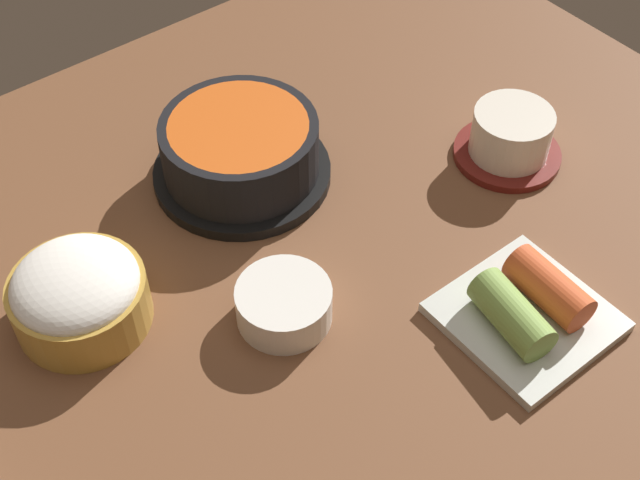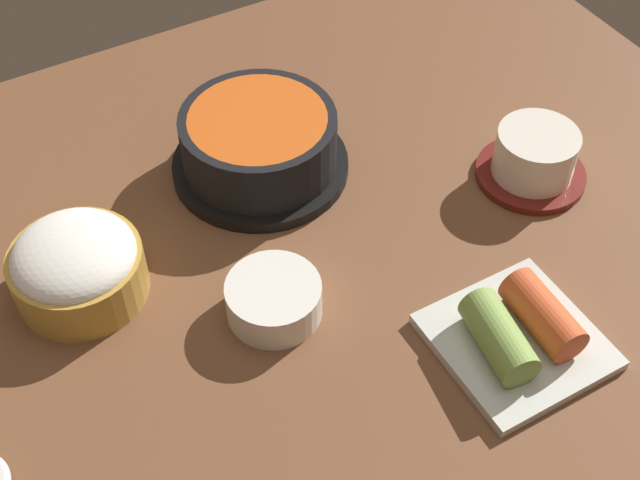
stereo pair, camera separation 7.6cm
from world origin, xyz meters
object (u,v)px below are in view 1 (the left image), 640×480
object	(u,v)px
rice_bowl	(78,294)
stone_pot	(240,151)
tea_cup_with_saucer	(510,137)
banchan_cup_center	(284,303)
kimchi_plate	(528,309)

from	to	relation	value
rice_bowl	stone_pot	bearing A→B (deg)	16.36
rice_bowl	tea_cup_with_saucer	xyz separation A→B (cm)	(42.98, -8.03, -0.66)
tea_cup_with_saucer	banchan_cup_center	xyz separation A→B (cm)	(-29.58, -2.31, -0.78)
stone_pot	kimchi_plate	xyz separation A→B (cm)	(8.80, -29.31, -1.72)
banchan_cup_center	tea_cup_with_saucer	bearing A→B (deg)	4.47
banchan_cup_center	kimchi_plate	world-z (taller)	kimchi_plate
tea_cup_with_saucer	banchan_cup_center	size ratio (longest dim) A/B	1.32
rice_bowl	kimchi_plate	xyz separation A→B (cm)	(29.20, -23.32, -1.60)
banchan_cup_center	kimchi_plate	size ratio (longest dim) A/B	0.64
rice_bowl	tea_cup_with_saucer	distance (cm)	43.73
stone_pot	tea_cup_with_saucer	size ratio (longest dim) A/B	1.62
rice_bowl	banchan_cup_center	size ratio (longest dim) A/B	1.40
tea_cup_with_saucer	banchan_cup_center	bearing A→B (deg)	-175.53
stone_pot	rice_bowl	world-z (taller)	same
stone_pot	banchan_cup_center	world-z (taller)	stone_pot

